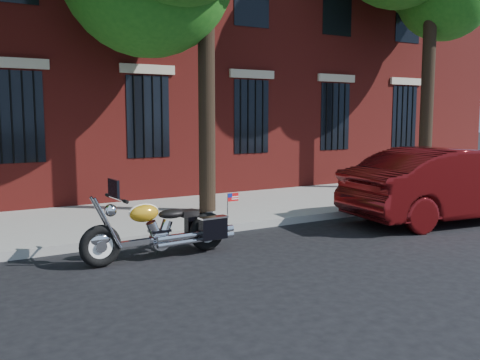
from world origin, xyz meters
TOP-DOWN VIEW (x-y plane):
  - ground at (0.00, 0.00)m, footprint 120.00×120.00m
  - curb at (0.00, 1.38)m, footprint 40.00×0.16m
  - sidewalk at (0.00, 3.26)m, footprint 40.00×3.60m
  - motorcycle at (-1.64, 0.26)m, footprint 2.58×0.78m
  - car_maroon at (4.69, -0.16)m, footprint 4.92×2.27m

SIDE VIEW (x-z plane):
  - ground at x=0.00m, z-range 0.00..0.00m
  - curb at x=0.00m, z-range 0.00..0.15m
  - sidewalk at x=0.00m, z-range 0.00..0.15m
  - motorcycle at x=-1.64m, z-range -0.21..1.08m
  - car_maroon at x=4.69m, z-range 0.00..1.56m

